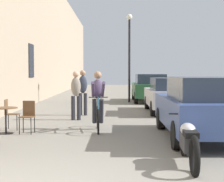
{
  "coord_description": "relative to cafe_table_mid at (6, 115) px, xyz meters",
  "views": [
    {
      "loc": [
        0.94,
        -4.94,
        1.68
      ],
      "look_at": [
        0.95,
        11.9,
        0.82
      ],
      "focal_mm": 58.63,
      "sensor_mm": 36.0,
      "label": 1
    }
  ],
  "objects": [
    {
      "name": "pedestrian_mid",
      "position": [
        1.77,
        4.26,
        0.47
      ],
      "size": [
        0.35,
        0.26,
        1.76
      ],
      "color": "#26262D",
      "rests_on": "ground_plane"
    },
    {
      "name": "cafe_chair_mid_toward_wall",
      "position": [
        0.59,
        0.08,
        -0.0
      ],
      "size": [
        0.41,
        0.41,
        0.89
      ],
      "color": "black",
      "rests_on": "ground_plane"
    },
    {
      "name": "building_facade_left",
      "position": [
        -1.48,
        8.98,
        3.61
      ],
      "size": [
        0.54,
        68.0,
        8.26
      ],
      "color": "tan",
      "rests_on": "ground_plane"
    },
    {
      "name": "cafe_table_mid",
      "position": [
        0.0,
        0.0,
        0.0
      ],
      "size": [
        0.64,
        0.64,
        0.72
      ],
      "color": "black",
      "rests_on": "ground_plane"
    },
    {
      "name": "cyclist_on_bicycle",
      "position": [
        2.5,
        0.59,
        0.29
      ],
      "size": [
        0.52,
        1.76,
        1.74
      ],
      "color": "black",
      "rests_on": "ground_plane"
    },
    {
      "name": "cafe_chair_mid_toward_street",
      "position": [
        -0.08,
        0.67,
        -0.0
      ],
      "size": [
        0.39,
        0.39,
        0.89
      ],
      "color": "black",
      "rests_on": "ground_plane"
    },
    {
      "name": "parked_car_nearest",
      "position": [
        5.17,
        -0.79,
        0.29
      ],
      "size": [
        1.9,
        4.42,
        1.57
      ],
      "color": "#384C84",
      "rests_on": "ground_plane"
    },
    {
      "name": "parked_car_second",
      "position": [
        5.27,
        5.22,
        0.23
      ],
      "size": [
        1.76,
        4.1,
        1.45
      ],
      "color": "#B7B7BC",
      "rests_on": "ground_plane"
    },
    {
      "name": "parked_car_third",
      "position": [
        5.05,
        10.82,
        0.3
      ],
      "size": [
        1.93,
        4.46,
        1.58
      ],
      "color": "#23512D",
      "rests_on": "ground_plane"
    },
    {
      "name": "street_lamp",
      "position": [
        3.88,
        10.44,
        2.59
      ],
      "size": [
        0.32,
        0.32,
        4.9
      ],
      "color": "black",
      "rests_on": "ground_plane"
    },
    {
      "name": "parked_motorcycle",
      "position": [
        4.32,
        -3.33,
        -0.12
      ],
      "size": [
        0.62,
        2.15,
        0.92
      ],
      "color": "black",
      "rests_on": "ground_plane"
    },
    {
      "name": "pedestrian_near",
      "position": [
        1.64,
        2.85,
        0.45
      ],
      "size": [
        0.36,
        0.28,
        1.72
      ],
      "color": "#26262D",
      "rests_on": "ground_plane"
    }
  ]
}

